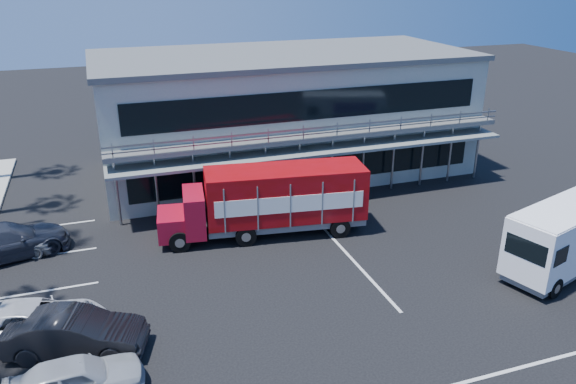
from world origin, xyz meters
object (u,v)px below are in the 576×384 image
object	(u,v)px
red_truck	(272,199)
parked_car_a	(75,380)
white_van	(566,237)
parked_car_b	(76,333)

from	to	relation	value
red_truck	parked_car_a	distance (m)	12.56
red_truck	parked_car_a	world-z (taller)	red_truck
white_van	parked_car_b	size ratio (longest dim) A/B	1.42
white_van	parked_car_a	size ratio (longest dim) A/B	1.63
red_truck	parked_car_a	bearing A→B (deg)	-127.62
red_truck	parked_car_a	xyz separation A→B (m)	(-8.90, -8.79, -1.13)
white_van	parked_car_b	world-z (taller)	white_van
white_van	parked_car_a	distance (m)	19.56
red_truck	white_van	distance (m)	12.94
red_truck	white_van	xyz separation A→B (m)	(10.59, -7.43, -0.21)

